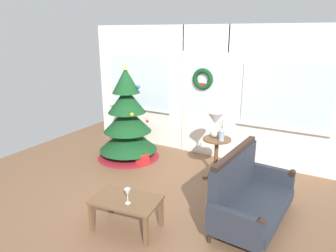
{
  "coord_description": "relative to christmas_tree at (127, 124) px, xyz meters",
  "views": [
    {
      "loc": [
        2.32,
        -3.47,
        2.42
      ],
      "look_at": [
        0.05,
        0.55,
        1.0
      ],
      "focal_mm": 32.94,
      "sensor_mm": 36.0,
      "label": 1
    }
  ],
  "objects": [
    {
      "name": "flower_vase",
      "position": [
        1.94,
        -0.01,
        0.12
      ],
      "size": [
        0.11,
        0.1,
        0.35
      ],
      "color": "#99ADBC",
      "rests_on": "side_table"
    },
    {
      "name": "christmas_tree",
      "position": [
        0.0,
        0.0,
        0.0
      ],
      "size": [
        1.24,
        1.24,
        1.86
      ],
      "color": "#4C331E",
      "rests_on": "ground"
    },
    {
      "name": "back_wall_with_door",
      "position": [
        1.21,
        0.92,
        0.6
      ],
      "size": [
        5.2,
        0.19,
        2.55
      ],
      "color": "white",
      "rests_on": "ground"
    },
    {
      "name": "side_table",
      "position": [
        1.84,
        0.05,
        -0.2
      ],
      "size": [
        0.5,
        0.48,
        0.69
      ],
      "color": "brown",
      "rests_on": "ground"
    },
    {
      "name": "coffee_table",
      "position": [
        1.4,
        -1.93,
        -0.33
      ],
      "size": [
        0.9,
        0.63,
        0.42
      ],
      "color": "brown",
      "rests_on": "ground"
    },
    {
      "name": "table_lamp",
      "position": [
        1.78,
        0.09,
        0.29
      ],
      "size": [
        0.28,
        0.28,
        0.44
      ],
      "color": "silver",
      "rests_on": "side_table"
    },
    {
      "name": "settee_sofa",
      "position": [
        2.66,
        -0.99,
        -0.31
      ],
      "size": [
        0.81,
        1.55,
        0.96
      ],
      "color": "black",
      "rests_on": "ground"
    },
    {
      "name": "gift_box",
      "position": [
        0.45,
        -0.17,
        -0.59
      ],
      "size": [
        0.2,
        0.18,
        0.2
      ],
      "primitive_type": "cube",
      "color": "red",
      "rests_on": "ground"
    },
    {
      "name": "wine_glass",
      "position": [
        1.49,
        -2.0,
        -0.12
      ],
      "size": [
        0.08,
        0.08,
        0.2
      ],
      "color": "silver",
      "rests_on": "coffee_table"
    },
    {
      "name": "ground_plane",
      "position": [
        1.21,
        -1.16,
        -0.69
      ],
      "size": [
        6.76,
        6.76,
        0.0
      ],
      "primitive_type": "plane",
      "color": "brown"
    }
  ]
}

